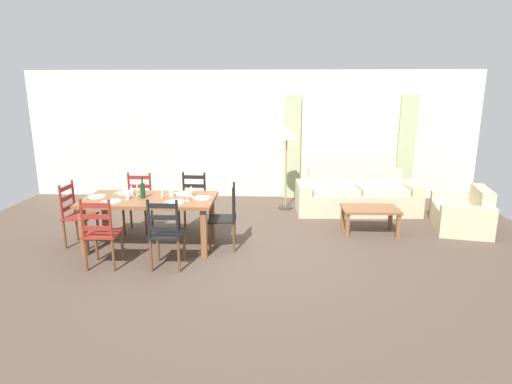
{
  "coord_description": "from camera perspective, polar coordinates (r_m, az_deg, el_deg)",
  "views": [
    {
      "loc": [
        0.5,
        -5.71,
        2.26
      ],
      "look_at": [
        0.23,
        0.53,
        0.75
      ],
      "focal_mm": 29.17,
      "sensor_mm": 36.0,
      "label": 1
    }
  ],
  "objects": [
    {
      "name": "armchair_upholstered",
      "position": [
        7.8,
        26.69,
        -2.83
      ],
      "size": [
        1.02,
        1.3,
        0.72
      ],
      "color": "#C3B58D",
      "rests_on": "ground_plane"
    },
    {
      "name": "dining_chair_far_left",
      "position": [
        7.12,
        -15.84,
        -1.43
      ],
      "size": [
        0.42,
        0.4,
        0.96
      ],
      "color": "maroon",
      "rests_on": "ground_plane"
    },
    {
      "name": "coffee_table",
      "position": [
        7.03,
        15.38,
        -2.62
      ],
      "size": [
        0.9,
        0.56,
        0.42
      ],
      "color": "brown",
      "rests_on": "ground_plane"
    },
    {
      "name": "wine_glass_far_right",
      "position": [
        6.22,
        -8.9,
        0.43
      ],
      "size": [
        0.06,
        0.06,
        0.16
      ],
      "color": "white",
      "rests_on": "dining_table"
    },
    {
      "name": "ground_plane",
      "position": [
        6.16,
        -2.39,
        -8.02
      ],
      "size": [
        9.6,
        9.6,
        0.02
      ],
      "primitive_type": "cube",
      "color": "#4E3F33"
    },
    {
      "name": "fork_far_right",
      "position": [
        6.42,
        -11.19,
        -0.24
      ],
      "size": [
        0.02,
        0.17,
        0.01
      ],
      "primitive_type": "cube",
      "rotation": [
        0.0,
        0.0,
        -0.03
      ],
      "color": "silver",
      "rests_on": "dining_table"
    },
    {
      "name": "fork_near_right",
      "position": [
        5.95,
        -12.3,
        -1.39
      ],
      "size": [
        0.02,
        0.17,
        0.01
      ],
      "primitive_type": "cube",
      "rotation": [
        0.0,
        0.0,
        0.01
      ],
      "color": "silver",
      "rests_on": "dining_table"
    },
    {
      "name": "dinner_plate_head_west",
      "position": [
        6.53,
        -20.96,
        -0.61
      ],
      "size": [
        0.24,
        0.24,
        0.02
      ],
      "primitive_type": "cylinder",
      "color": "white",
      "rests_on": "dining_table"
    },
    {
      "name": "wall_far",
      "position": [
        9.07,
        -0.73,
        7.85
      ],
      "size": [
        9.6,
        0.16,
        2.7
      ],
      "primitive_type": "cube",
      "color": "beige",
      "rests_on": "ground_plane"
    },
    {
      "name": "dining_table",
      "position": [
        6.29,
        -14.34,
        -1.55
      ],
      "size": [
        1.9,
        0.96,
        0.75
      ],
      "color": "brown",
      "rests_on": "ground_plane"
    },
    {
      "name": "dining_chair_head_east",
      "position": [
        6.1,
        -4.14,
        -3.43
      ],
      "size": [
        0.43,
        0.44,
        0.96
      ],
      "color": "black",
      "rests_on": "ground_plane"
    },
    {
      "name": "dining_chair_near_left",
      "position": [
        5.78,
        -20.46,
        -5.28
      ],
      "size": [
        0.43,
        0.41,
        0.96
      ],
      "color": "maroon",
      "rests_on": "ground_plane"
    },
    {
      "name": "dinner_plate_head_east",
      "position": [
        6.09,
        -7.34,
        -0.8
      ],
      "size": [
        0.24,
        0.24,
        0.02
      ],
      "primitive_type": "cylinder",
      "color": "white",
      "rests_on": "dining_table"
    },
    {
      "name": "wine_bottle",
      "position": [
        6.25,
        -15.28,
        0.24
      ],
      "size": [
        0.07,
        0.07,
        0.32
      ],
      "color": "#143819",
      "rests_on": "dining_table"
    },
    {
      "name": "dinner_plate_near_right",
      "position": [
        5.91,
        -10.9,
        -1.36
      ],
      "size": [
        0.24,
        0.24,
        0.02
      ],
      "primitive_type": "cylinder",
      "color": "white",
      "rests_on": "dining_table"
    },
    {
      "name": "fork_head_west",
      "position": [
        6.59,
        -22.15,
        -0.64
      ],
      "size": [
        0.02,
        0.17,
        0.01
      ],
      "primitive_type": "cube",
      "rotation": [
        0.0,
        0.0,
        -0.03
      ],
      "color": "silver",
      "rests_on": "dining_table"
    },
    {
      "name": "dining_chair_head_west",
      "position": [
        6.77,
        -23.4,
        -2.82
      ],
      "size": [
        0.41,
        0.43,
        0.96
      ],
      "color": "maroon",
      "rests_on": "ground_plane"
    },
    {
      "name": "couch",
      "position": [
        8.2,
        13.57,
        -0.67
      ],
      "size": [
        2.31,
        0.89,
        0.8
      ],
      "color": "#BEB690",
      "rests_on": "ground_plane"
    },
    {
      "name": "candle_short",
      "position": [
        6.16,
        -12.73,
        -0.54
      ],
      "size": [
        0.05,
        0.05,
        0.15
      ],
      "color": "#998C66",
      "rests_on": "dining_table"
    },
    {
      "name": "dinner_plate_far_left",
      "position": [
        6.64,
        -17.5,
        -0.12
      ],
      "size": [
        0.24,
        0.24,
        0.02
      ],
      "primitive_type": "cylinder",
      "color": "white",
      "rests_on": "dining_table"
    },
    {
      "name": "dinner_plate_far_right",
      "position": [
        6.39,
        -9.89,
        -0.2
      ],
      "size": [
        0.24,
        0.24,
        0.02
      ],
      "primitive_type": "cylinder",
      "color": "white",
      "rests_on": "dining_table"
    },
    {
      "name": "dining_chair_far_right",
      "position": [
        6.95,
        -8.64,
        -1.41
      ],
      "size": [
        0.44,
        0.42,
        0.96
      ],
      "color": "black",
      "rests_on": "ground_plane"
    },
    {
      "name": "fork_near_left",
      "position": [
        6.24,
        -20.32,
        -1.25
      ],
      "size": [
        0.03,
        0.17,
        0.01
      ],
      "primitive_type": "cube",
      "rotation": [
        0.0,
        0.0,
        0.09
      ],
      "color": "silver",
      "rests_on": "dining_table"
    },
    {
      "name": "curtain_panel_left",
      "position": [
        8.95,
        4.98,
        6.11
      ],
      "size": [
        0.35,
        0.08,
        2.2
      ],
      "primitive_type": "cube",
      "color": "#A7B283",
      "rests_on": "ground_plane"
    },
    {
      "name": "dinner_plate_near_left",
      "position": [
        6.18,
        -19.04,
        -1.22
      ],
      "size": [
        0.24,
        0.24,
        0.02
      ],
      "primitive_type": "cylinder",
      "color": "white",
      "rests_on": "dining_table"
    },
    {
      "name": "coffee_cup_secondary",
      "position": [
        6.36,
        -17.14,
        -0.33
      ],
      "size": [
        0.07,
        0.07,
        0.09
      ],
      "primitive_type": "cylinder",
      "color": "beige",
      "rests_on": "dining_table"
    },
    {
      "name": "curtain_panel_right",
      "position": [
        9.37,
        19.88,
        5.69
      ],
      "size": [
        0.35,
        0.08,
        2.2
      ],
      "primitive_type": "cube",
      "color": "#A7B283",
      "rests_on": "ground_plane"
    },
    {
      "name": "dining_chair_near_right",
      "position": [
        5.52,
        -12.22,
        -5.58
      ],
      "size": [
        0.42,
        0.4,
        0.96
      ],
      "color": "black",
      "rests_on": "ground_plane"
    },
    {
      "name": "fork_far_left",
      "position": [
        6.69,
        -18.71,
        -0.15
      ],
      "size": [
        0.03,
        0.17,
        0.01
      ],
      "primitive_type": "cube",
      "rotation": [
        0.0,
        0.0,
        0.06
      ],
      "color": "silver",
      "rests_on": "dining_table"
    },
    {
      "name": "standing_lamp",
      "position": [
        8.03,
        4.22,
        7.5
      ],
      "size": [
        0.4,
        0.4,
        1.64
      ],
      "color": "#332D28",
      "rests_on": "ground_plane"
    },
    {
      "name": "candle_tall",
      "position": [
        6.32,
        -15.93,
        -0.09
      ],
      "size": [
        0.05,
        0.05,
        0.25
      ],
      "color": "#998C66",
      "rests_on": "dining_table"
    },
    {
      "name": "wine_glass_near_left",
      "position": [
        6.22,
        -17.36,
        -0.03
      ],
      "size": [
        0.06,
        0.06,
        0.16
      ],
      "color": "white",
      "rests_on": "dining_table"
    },
    {
      "name": "wine_glass_near_right",
      "position": [
        5.95,
        -9.35,
        -0.19
      ],
      "size": [
        0.06,
        0.06,
        0.16
      ],
      "color": "white",
      "rests_on": "dining_table"
    },
    {
      "name": "fork_head_east",
      "position": [
        6.11,
        -8.72,
        -0.84
      ],
      "size": [
        0.02,
        0.17,
        0.01
      ],
      "primitive_type": "cube",
      "rotation": [
        0.0,
        0.0,
        -0.02
      ],
      "color": "silver",
      "rests_on": "dining_table"
    },
    {
      "name": "wine_glass_far_left",
      "position": [
        6.46,
        -16.73,
        0.51
      ],
      "size": [
        0.06,
        0.06,
        0.16
      ],
      "color": "white",
      "rests_on": "dining_table"
    },
    {
      "name": "coffee_cup_primary",
      "position": [
        6.25,
        -11.52,
        -0.23
      ],
      "size": [
        0.07,
        0.07,
        0.09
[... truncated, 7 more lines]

